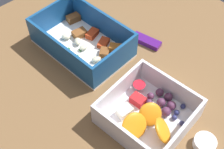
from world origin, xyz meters
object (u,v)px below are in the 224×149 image
at_px(fruit_bowl, 148,114).
at_px(candy_bar, 146,41).
at_px(paper_cup_liner, 205,143).
at_px(pasta_container, 83,42).

relative_size(fruit_bowl, candy_bar, 2.37).
bearing_deg(fruit_bowl, candy_bar, 133.53).
bearing_deg(paper_cup_liner, pasta_container, -179.53).
bearing_deg(fruit_bowl, pasta_container, 172.19).
height_order(pasta_container, candy_bar, pasta_container).
distance_m(pasta_container, fruit_bowl, 0.23).
distance_m(fruit_bowl, candy_bar, 0.21).
xyz_separation_m(pasta_container, paper_cup_liner, (0.34, 0.00, -0.01)).
distance_m(fruit_bowl, paper_cup_liner, 0.11).
bearing_deg(pasta_container, fruit_bowl, -11.12).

